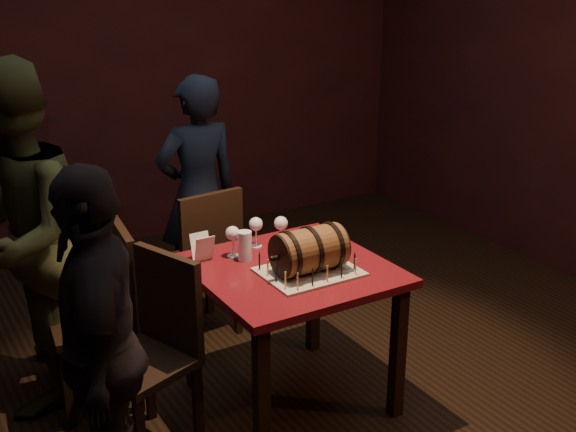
{
  "coord_description": "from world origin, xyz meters",
  "views": [
    {
      "loc": [
        -1.72,
        -2.85,
        2.16
      ],
      "look_at": [
        0.02,
        0.05,
        0.95
      ],
      "focal_mm": 45.0,
      "sensor_mm": 36.0,
      "label": 1
    }
  ],
  "objects_px": {
    "wine_glass_mid": "(256,225)",
    "wine_glass_right": "(281,225)",
    "barrel_cake": "(309,250)",
    "chair_back": "(204,256)",
    "person_left_front": "(100,349)",
    "pint_of_ale": "(245,246)",
    "chair_left_rear": "(108,307)",
    "wine_glass_left": "(233,235)",
    "person_left_rear": "(16,240)",
    "person_back": "(198,194)",
    "pub_table": "(291,287)",
    "chair_left_front": "(154,343)"
  },
  "relations": [
    {
      "from": "wine_glass_mid",
      "to": "wine_glass_right",
      "type": "height_order",
      "value": "same"
    },
    {
      "from": "barrel_cake",
      "to": "chair_back",
      "type": "height_order",
      "value": "barrel_cake"
    },
    {
      "from": "wine_glass_right",
      "to": "person_left_front",
      "type": "height_order",
      "value": "person_left_front"
    },
    {
      "from": "wine_glass_right",
      "to": "pint_of_ale",
      "type": "xyz_separation_m",
      "value": [
        -0.25,
        -0.07,
        -0.05
      ]
    },
    {
      "from": "person_left_front",
      "to": "chair_left_rear",
      "type": "bearing_deg",
      "value": -179.27
    },
    {
      "from": "barrel_cake",
      "to": "wine_glass_left",
      "type": "xyz_separation_m",
      "value": [
        -0.22,
        0.37,
        -0.0
      ]
    },
    {
      "from": "barrel_cake",
      "to": "person_left_rear",
      "type": "xyz_separation_m",
      "value": [
        -1.16,
        0.83,
        0.0
      ]
    },
    {
      "from": "wine_glass_left",
      "to": "wine_glass_mid",
      "type": "relative_size",
      "value": 1.0
    },
    {
      "from": "wine_glass_left",
      "to": "person_left_front",
      "type": "height_order",
      "value": "person_left_front"
    },
    {
      "from": "pint_of_ale",
      "to": "person_left_rear",
      "type": "relative_size",
      "value": 0.09
    },
    {
      "from": "wine_glass_mid",
      "to": "wine_glass_right",
      "type": "relative_size",
      "value": 1.0
    },
    {
      "from": "barrel_cake",
      "to": "chair_left_rear",
      "type": "bearing_deg",
      "value": 143.73
    },
    {
      "from": "person_back",
      "to": "person_left_front",
      "type": "bearing_deg",
      "value": 53.48
    },
    {
      "from": "person_left_rear",
      "to": "chair_back",
      "type": "bearing_deg",
      "value": 121.48
    },
    {
      "from": "person_back",
      "to": "person_left_rear",
      "type": "bearing_deg",
      "value": 23.63
    },
    {
      "from": "pub_table",
      "to": "chair_left_front",
      "type": "relative_size",
      "value": 0.97
    },
    {
      "from": "wine_glass_right",
      "to": "pint_of_ale",
      "type": "relative_size",
      "value": 1.07
    },
    {
      "from": "person_left_rear",
      "to": "wine_glass_right",
      "type": "bearing_deg",
      "value": 94.09
    },
    {
      "from": "person_back",
      "to": "pint_of_ale",
      "type": "bearing_deg",
      "value": 76.83
    },
    {
      "from": "pint_of_ale",
      "to": "person_back",
      "type": "height_order",
      "value": "person_back"
    },
    {
      "from": "wine_glass_left",
      "to": "person_left_front",
      "type": "bearing_deg",
      "value": -147.36
    },
    {
      "from": "wine_glass_right",
      "to": "person_left_front",
      "type": "xyz_separation_m",
      "value": [
        -1.13,
        -0.54,
        -0.12
      ]
    },
    {
      "from": "barrel_cake",
      "to": "person_back",
      "type": "xyz_separation_m",
      "value": [
        0.05,
        1.38,
        -0.11
      ]
    },
    {
      "from": "barrel_cake",
      "to": "chair_left_front",
      "type": "height_order",
      "value": "barrel_cake"
    },
    {
      "from": "chair_back",
      "to": "person_back",
      "type": "height_order",
      "value": "person_back"
    },
    {
      "from": "person_left_rear",
      "to": "person_left_front",
      "type": "height_order",
      "value": "person_left_rear"
    },
    {
      "from": "wine_glass_mid",
      "to": "person_back",
      "type": "xyz_separation_m",
      "value": [
        0.1,
        0.96,
        -0.11
      ]
    },
    {
      "from": "person_left_rear",
      "to": "pint_of_ale",
      "type": "bearing_deg",
      "value": 86.05
    },
    {
      "from": "chair_left_rear",
      "to": "chair_left_front",
      "type": "distance_m",
      "value": 0.46
    },
    {
      "from": "pint_of_ale",
      "to": "chair_left_rear",
      "type": "xyz_separation_m",
      "value": [
        -0.62,
        0.3,
        -0.3
      ]
    },
    {
      "from": "person_back",
      "to": "person_left_front",
      "type": "height_order",
      "value": "person_back"
    },
    {
      "from": "wine_glass_right",
      "to": "person_left_rear",
      "type": "xyz_separation_m",
      "value": [
        -1.22,
        0.46,
        0.01
      ]
    },
    {
      "from": "pint_of_ale",
      "to": "chair_left_rear",
      "type": "bearing_deg",
      "value": 154.5
    },
    {
      "from": "pub_table",
      "to": "barrel_cake",
      "type": "bearing_deg",
      "value": -72.16
    },
    {
      "from": "wine_glass_left",
      "to": "person_back",
      "type": "bearing_deg",
      "value": 75.32
    },
    {
      "from": "person_left_front",
      "to": "barrel_cake",
      "type": "bearing_deg",
      "value": 118.45
    },
    {
      "from": "barrel_cake",
      "to": "person_left_front",
      "type": "height_order",
      "value": "person_left_front"
    },
    {
      "from": "chair_back",
      "to": "person_left_rear",
      "type": "height_order",
      "value": "person_left_rear"
    },
    {
      "from": "chair_left_front",
      "to": "barrel_cake",
      "type": "bearing_deg",
      "value": -10.71
    },
    {
      "from": "wine_glass_right",
      "to": "chair_back",
      "type": "relative_size",
      "value": 0.17
    },
    {
      "from": "pint_of_ale",
      "to": "chair_left_front",
      "type": "bearing_deg",
      "value": -164.01
    },
    {
      "from": "barrel_cake",
      "to": "wine_glass_left",
      "type": "bearing_deg",
      "value": 120.62
    },
    {
      "from": "pub_table",
      "to": "pint_of_ale",
      "type": "relative_size",
      "value": 6.0
    },
    {
      "from": "chair_left_front",
      "to": "person_left_front",
      "type": "bearing_deg",
      "value": -136.05
    },
    {
      "from": "wine_glass_left",
      "to": "wine_glass_right",
      "type": "relative_size",
      "value": 1.0
    },
    {
      "from": "wine_glass_mid",
      "to": "wine_glass_right",
      "type": "bearing_deg",
      "value": -25.09
    },
    {
      "from": "wine_glass_right",
      "to": "person_back",
      "type": "distance_m",
      "value": 1.02
    },
    {
      "from": "pint_of_ale",
      "to": "person_left_front",
      "type": "height_order",
      "value": "person_left_front"
    },
    {
      "from": "barrel_cake",
      "to": "pint_of_ale",
      "type": "bearing_deg",
      "value": 122.25
    },
    {
      "from": "chair_left_front",
      "to": "chair_back",
      "type": "bearing_deg",
      "value": 52.66
    }
  ]
}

